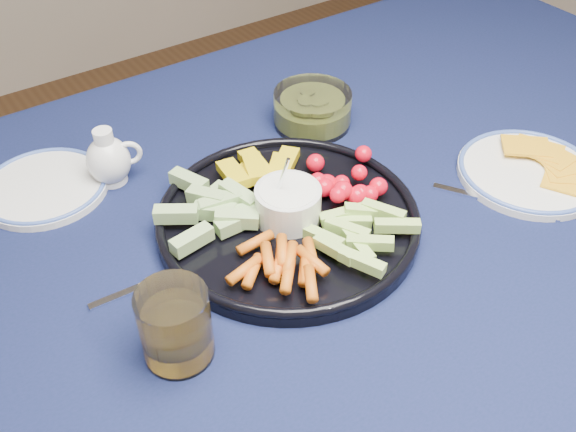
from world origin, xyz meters
TOP-DOWN VIEW (x-y plane):
  - dining_table at (0.00, 0.00)m, footprint 1.67×1.07m
  - crudite_platter at (-0.10, 0.02)m, footprint 0.37×0.37m
  - creamer_pitcher at (-0.25, 0.25)m, footprint 0.08×0.07m
  - pickle_bowl at (0.09, 0.21)m, footprint 0.13×0.13m
  - cheese_plate at (0.28, -0.10)m, footprint 0.22×0.22m
  - juice_tumbler at (-0.32, -0.09)m, footprint 0.08×0.08m
  - fork_left at (-0.29, 0.02)m, footprint 0.17×0.03m
  - fork_right at (0.20, -0.13)m, footprint 0.11×0.16m
  - side_plate_extra at (-0.35, 0.29)m, footprint 0.19×0.19m

SIDE VIEW (x-z plane):
  - dining_table at x=0.00m, z-range 0.29..1.03m
  - fork_left at x=-0.29m, z-range 0.75..0.75m
  - fork_right at x=0.20m, z-range 0.75..0.75m
  - side_plate_extra at x=-0.35m, z-range 0.75..0.76m
  - cheese_plate at x=0.28m, z-range 0.74..0.77m
  - crudite_platter at x=-0.10m, z-range 0.71..0.83m
  - pickle_bowl at x=0.09m, z-range 0.74..0.80m
  - creamer_pitcher at x=-0.25m, z-range 0.74..0.83m
  - juice_tumbler at x=-0.32m, z-range 0.74..0.84m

